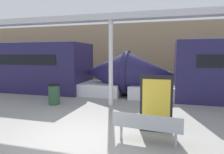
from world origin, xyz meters
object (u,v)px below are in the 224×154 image
object	(u,v)px
train_right	(4,67)
bench_near	(147,125)
support_column_near	(111,64)
poster_board	(156,104)
trash_bin	(54,94)

from	to	relation	value
train_right	bench_near	size ratio (longest dim) A/B	9.34
train_right	support_column_near	xyz separation A→B (m)	(8.53, -2.52, 0.45)
train_right	bench_near	bearing A→B (deg)	-30.53
poster_board	support_column_near	bearing A→B (deg)	128.59
bench_near	support_column_near	world-z (taller)	support_column_near
bench_near	poster_board	size ratio (longest dim) A/B	1.07
poster_board	support_column_near	world-z (taller)	support_column_near
poster_board	train_right	bearing A→B (deg)	153.67
train_right	trash_bin	xyz separation A→B (m)	(5.88, -3.14, -1.02)
poster_board	support_column_near	xyz separation A→B (m)	(-2.25, 2.81, 1.07)
train_right	support_column_near	world-z (taller)	support_column_near
train_right	support_column_near	bearing A→B (deg)	-16.46
trash_bin	support_column_near	size ratio (longest dim) A/B	0.25
bench_near	support_column_near	size ratio (longest dim) A/B	0.48
trash_bin	poster_board	world-z (taller)	poster_board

